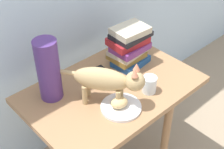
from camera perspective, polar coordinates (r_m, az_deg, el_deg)
The scene contains 8 objects.
side_table at distance 1.64m, azimuth 0.00°, elevation -4.64°, with size 0.86×0.57×0.62m.
plate at distance 1.47m, azimuth 1.63°, elevation -5.87°, with size 0.19×0.19×0.01m, color white.
bread_roll at distance 1.44m, azimuth 1.33°, elevation -5.08°, with size 0.08×0.06×0.05m, color #E0BC7A.
cat at distance 1.41m, azimuth -0.77°, elevation -1.00°, with size 0.30×0.41×0.23m.
book_stack at distance 1.68m, azimuth 3.11°, elevation 5.08°, with size 0.22×0.17×0.23m.
green_vase at distance 1.46m, azimuth -11.33°, elevation 0.78°, with size 0.11×0.11×0.31m, color #4C2D72.
candle_jar at distance 1.54m, azimuth 6.72°, elevation -1.92°, with size 0.07×0.07×0.08m.
tv_remote at distance 1.66m, azimuth -3.70°, elevation 0.28°, with size 0.15×0.04×0.02m, color black.
Camera 1 is at (-0.82, -0.89, 1.63)m, focal length 50.96 mm.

